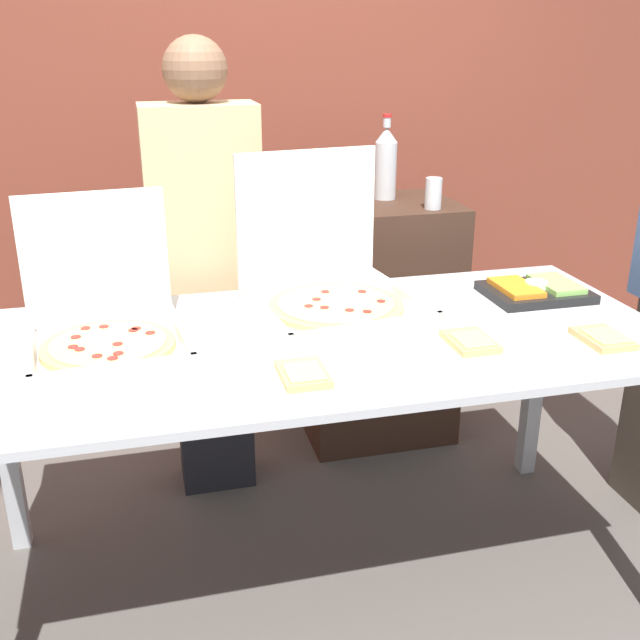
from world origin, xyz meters
TOP-DOWN VIEW (x-y plane):
  - ground_plane at (0.00, 0.00)m, footprint 16.00×16.00m
  - brick_wall_behind at (0.00, 1.70)m, footprint 10.00×0.06m
  - buffet_table at (0.00, 0.00)m, footprint 2.07×0.94m
  - pizza_box_far_left at (0.08, 0.22)m, footprint 0.55×0.56m
  - pizza_box_far_right at (-0.60, 0.06)m, footprint 0.45×0.47m
  - paper_plate_front_left at (0.39, -0.18)m, footprint 0.22×0.22m
  - paper_plate_front_center at (-0.11, -0.28)m, footprint 0.26×0.26m
  - paper_plate_front_right at (0.77, -0.26)m, footprint 0.21×0.21m
  - veggie_tray at (0.79, 0.16)m, footprint 0.33×0.25m
  - sideboard_podium at (0.49, 0.92)m, footprint 0.63×0.48m
  - soda_bottle at (0.53, 0.99)m, footprint 0.09×0.09m
  - soda_can_silver at (0.66, 0.76)m, footprint 0.07×0.07m
  - soda_can_colored at (0.34, 0.92)m, footprint 0.07×0.07m
  - person_guest_cap at (-0.26, 0.67)m, footprint 0.40×0.22m

SIDE VIEW (x-z plane):
  - ground_plane at x=0.00m, z-range 0.00..0.00m
  - sideboard_podium at x=0.49m, z-range 0.00..1.05m
  - buffet_table at x=0.00m, z-range 0.34..1.21m
  - paper_plate_front_center at x=-0.11m, z-range 0.87..0.90m
  - paper_plate_front_left at x=0.39m, z-range 0.87..0.90m
  - paper_plate_front_right at x=0.77m, z-range 0.87..0.90m
  - veggie_tray at x=0.79m, z-range 0.87..0.92m
  - person_guest_cap at x=-0.26m, z-range 0.04..1.74m
  - pizza_box_far_right at x=-0.60m, z-range 0.74..1.15m
  - pizza_box_far_left at x=0.08m, z-range 0.71..1.20m
  - soda_can_silver at x=0.66m, z-range 1.05..1.17m
  - soda_can_colored at x=0.34m, z-range 1.05..1.17m
  - soda_bottle at x=0.53m, z-range 1.03..1.37m
  - brick_wall_behind at x=0.00m, z-range 0.00..2.80m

